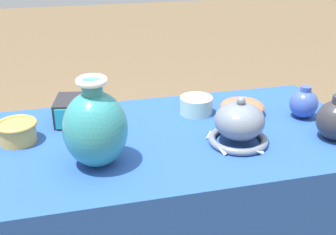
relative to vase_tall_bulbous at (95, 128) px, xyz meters
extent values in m
cylinder|color=#38383D|center=(-0.36, 0.37, -0.52)|extent=(0.04, 0.04, 0.74)
cylinder|color=#38383D|center=(0.79, 0.37, -0.52)|extent=(0.04, 0.04, 0.74)
cube|color=#38383D|center=(0.22, 0.12, -0.13)|extent=(1.25, 0.61, 0.03)
cube|color=#234C9E|center=(0.22, 0.12, -0.11)|extent=(1.27, 0.63, 0.01)
ellipsoid|color=teal|center=(0.00, 0.00, 0.00)|extent=(0.18, 0.18, 0.21)
cylinder|color=teal|center=(0.00, 0.00, 0.11)|extent=(0.05, 0.05, 0.04)
torus|color=white|center=(0.00, 0.00, 0.13)|extent=(0.08, 0.08, 0.02)
torus|color=slate|center=(0.43, 0.02, -0.10)|extent=(0.18, 0.18, 0.02)
ellipsoid|color=slate|center=(0.43, 0.02, -0.04)|extent=(0.15, 0.15, 0.11)
sphere|color=slate|center=(0.43, 0.02, 0.03)|extent=(0.03, 0.03, 0.03)
cone|color=white|center=(0.52, 0.02, -0.10)|extent=(0.01, 0.04, 0.03)
cone|color=white|center=(0.45, 0.11, -0.10)|extent=(0.04, 0.02, 0.03)
cone|color=white|center=(0.35, 0.07, -0.10)|extent=(0.03, 0.04, 0.03)
cone|color=white|center=(0.35, -0.03, -0.10)|extent=(0.03, 0.04, 0.03)
cone|color=white|center=(0.45, -0.07, -0.10)|extent=(0.04, 0.02, 0.03)
cube|color=#232328|center=(-0.04, 0.29, -0.07)|extent=(0.16, 0.16, 0.08)
cube|color=teal|center=(-0.05, 0.22, -0.07)|extent=(0.12, 0.03, 0.07)
cylinder|color=gold|center=(-0.22, 0.19, -0.08)|extent=(0.11, 0.11, 0.06)
torus|color=gold|center=(-0.22, 0.19, -0.05)|extent=(0.12, 0.12, 0.01)
ellipsoid|color=#3851A8|center=(0.71, 0.14, -0.06)|extent=(0.10, 0.10, 0.10)
cylinder|color=#3851A8|center=(0.71, 0.14, -0.01)|extent=(0.04, 0.04, 0.02)
ellipsoid|color=#2D2D33|center=(0.73, -0.03, -0.05)|extent=(0.12, 0.12, 0.12)
cylinder|color=#A8CCB7|center=(0.37, 0.26, -0.08)|extent=(0.11, 0.11, 0.06)
ellipsoid|color=#BC6642|center=(0.52, 0.22, -0.09)|extent=(0.15, 0.15, 0.05)
camera|label=1|loc=(-0.05, -1.03, 0.50)|focal=45.00mm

